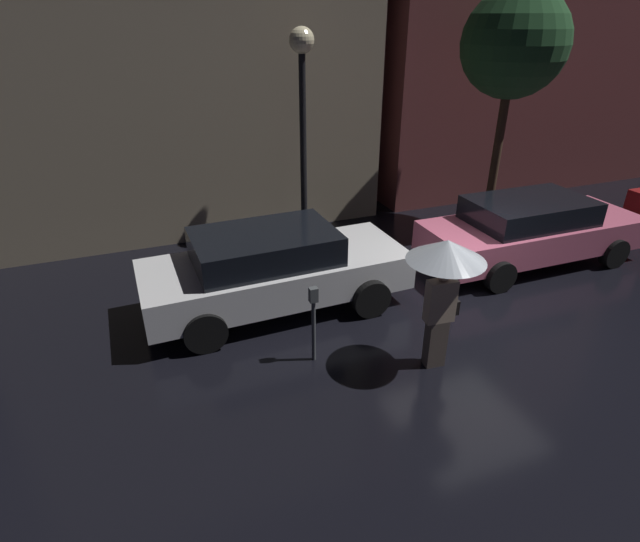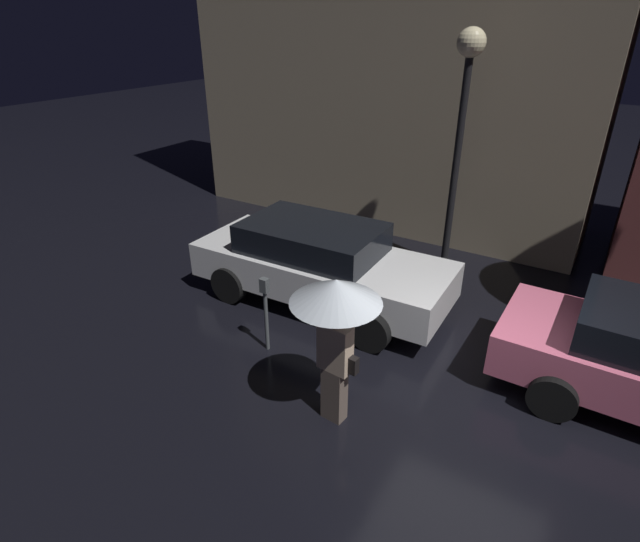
# 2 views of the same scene
# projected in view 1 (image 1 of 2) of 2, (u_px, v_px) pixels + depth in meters

# --- Properties ---
(ground_plane) EXTENTS (60.00, 60.00, 0.00)m
(ground_plane) POSITION_uv_depth(u_px,v_px,m) (479.00, 314.00, 8.68)
(ground_plane) COLOR black
(parked_car_white) EXTENTS (4.57, 1.96, 1.45)m
(parked_car_white) POSITION_uv_depth(u_px,v_px,m) (274.00, 268.00, 8.56)
(parked_car_white) COLOR silver
(parked_car_white) RESTS_ON ground
(parked_car_pink) EXTENTS (4.64, 1.93, 1.38)m
(parked_car_pink) POSITION_uv_depth(u_px,v_px,m) (531.00, 229.00, 10.24)
(parked_car_pink) COLOR #DB6684
(parked_car_pink) RESTS_ON ground
(pedestrian_with_umbrella) EXTENTS (1.08, 1.08, 2.01)m
(pedestrian_with_umbrella) POSITION_uv_depth(u_px,v_px,m) (445.00, 267.00, 6.71)
(pedestrian_with_umbrella) COLOR #66564C
(pedestrian_with_umbrella) RESTS_ON ground
(parking_meter) EXTENTS (0.12, 0.10, 1.23)m
(parking_meter) POSITION_uv_depth(u_px,v_px,m) (314.00, 316.00, 7.20)
(parking_meter) COLOR #4C5154
(parking_meter) RESTS_ON ground
(street_lamp_near) EXTENTS (0.49, 0.49, 4.47)m
(street_lamp_near) POSITION_uv_depth(u_px,v_px,m) (302.00, 88.00, 9.97)
(street_lamp_near) COLOR black
(street_lamp_near) RESTS_ON ground
(street_tree) EXTENTS (2.24, 2.24, 5.24)m
(street_tree) POSITION_uv_depth(u_px,v_px,m) (514.00, 45.00, 10.44)
(street_tree) COLOR #473323
(street_tree) RESTS_ON ground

